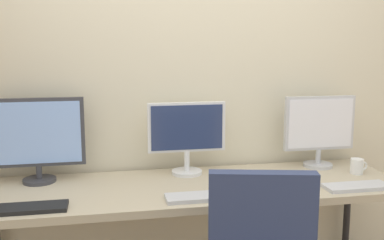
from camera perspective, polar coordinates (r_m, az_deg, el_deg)
name	(u,v)px	position (r m, az deg, el deg)	size (l,w,h in m)	color
wall_back	(181,77)	(2.76, -1.46, 5.57)	(4.71, 0.10, 2.60)	beige
desk	(194,193)	(2.48, 0.22, -9.33)	(2.31, 0.68, 0.74)	tan
monitor_left	(37,137)	(2.59, -19.20, -2.06)	(0.51, 0.18, 0.47)	#38383D
monitor_center	(187,133)	(2.60, -0.68, -1.71)	(0.46, 0.18, 0.43)	silver
monitor_right	(319,128)	(2.87, 15.97, -1.01)	(0.45, 0.18, 0.44)	silver
keyboard_left	(25,208)	(2.23, -20.57, -10.53)	(0.38, 0.13, 0.02)	black
keyboard_center	(203,197)	(2.25, 1.38, -9.78)	(0.37, 0.13, 0.02)	silver
keyboard_right	(357,187)	(2.55, 20.33, -7.99)	(0.35, 0.13, 0.02)	silver
computer_mouse	(250,188)	(2.37, 7.39, -8.66)	(0.06, 0.10, 0.03)	black
coffee_mug	(357,166)	(2.82, 20.37, -5.56)	(0.11, 0.08, 0.09)	white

